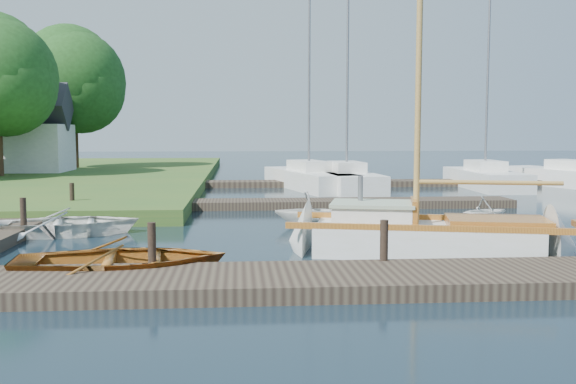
{
  "coord_description": "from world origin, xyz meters",
  "views": [
    {
      "loc": [
        -1.35,
        -17.25,
        2.8
      ],
      "look_at": [
        0.0,
        0.0,
        1.2
      ],
      "focal_mm": 40.0,
      "sensor_mm": 36.0,
      "label": 1
    }
  ],
  "objects": [
    {
      "name": "mooring_post_1",
      "position": [
        -3.0,
        -5.0,
        0.7
      ],
      "size": [
        0.16,
        0.16,
        0.8
      ],
      "primitive_type": "cylinder",
      "color": "black",
      "rests_on": "near_dock"
    },
    {
      "name": "pontoon",
      "position": [
        10.0,
        16.0,
        0.15
      ],
      "size": [
        30.0,
        1.6,
        0.3
      ],
      "primitive_type": "cube",
      "color": "#2E241C",
      "rests_on": "ground"
    },
    {
      "name": "ground",
      "position": [
        0.0,
        0.0,
        0.0
      ],
      "size": [
        160.0,
        160.0,
        0.0
      ],
      "primitive_type": "plane",
      "color": "black",
      "rests_on": "ground"
    },
    {
      "name": "mooring_post_5",
      "position": [
        -7.0,
        5.0,
        0.7
      ],
      "size": [
        0.16,
        0.16,
        0.8
      ],
      "primitive_type": "cylinder",
      "color": "black",
      "rests_on": "left_dock"
    },
    {
      "name": "marina_boat_2",
      "position": [
        3.92,
        13.54,
        0.57
      ],
      "size": [
        2.67,
        7.29,
        10.19
      ],
      "rotation": [
        0.0,
        0.0,
        1.64
      ],
      "color": "silver",
      "rests_on": "ground"
    },
    {
      "name": "tree_7",
      "position": [
        -12.0,
        26.05,
        6.2
      ],
      "size": [
        6.83,
        6.83,
        9.38
      ],
      "color": "#332114",
      "rests_on": "shore"
    },
    {
      "name": "near_dock",
      "position": [
        0.0,
        -6.0,
        0.15
      ],
      "size": [
        18.0,
        2.2,
        0.3
      ],
      "primitive_type": "cube",
      "color": "#2E241C",
      "rests_on": "ground"
    },
    {
      "name": "tender_c",
      "position": [
        2.39,
        1.06,
        0.39
      ],
      "size": [
        4.01,
        3.07,
        0.77
      ],
      "primitive_type": "imported",
      "rotation": [
        0.0,
        0.0,
        1.68
      ],
      "color": "silver",
      "rests_on": "ground"
    },
    {
      "name": "tender_b",
      "position": [
        0.83,
        1.73,
        0.57
      ],
      "size": [
        2.32,
        2.04,
        1.14
      ],
      "primitive_type": "imported",
      "rotation": [
        0.0,
        0.0,
        1.49
      ],
      "color": "silver",
      "rests_on": "ground"
    },
    {
      "name": "marina_boat_4",
      "position": [
        11.15,
        14.32,
        0.58
      ],
      "size": [
        2.49,
        7.51,
        11.31
      ],
      "rotation": [
        0.0,
        0.0,
        1.53
      ],
      "color": "silver",
      "rests_on": "ground"
    },
    {
      "name": "far_dock",
      "position": [
        2.0,
        6.5,
        0.15
      ],
      "size": [
        14.0,
        1.6,
        0.3
      ],
      "primitive_type": "cube",
      "color": "#2E241C",
      "rests_on": "ground"
    },
    {
      "name": "sailboat",
      "position": [
        3.11,
        -2.92,
        0.34
      ],
      "size": [
        7.41,
        3.59,
        9.83
      ],
      "rotation": [
        0.0,
        0.0,
        -0.24
      ],
      "color": "silver",
      "rests_on": "ground"
    },
    {
      "name": "left_dock",
      "position": [
        -8.0,
        2.0,
        0.15
      ],
      "size": [
        2.2,
        18.0,
        0.3
      ],
      "primitive_type": "cube",
      "color": "#2E241C",
      "rests_on": "ground"
    },
    {
      "name": "tender_a",
      "position": [
        -6.06,
        0.61,
        0.4
      ],
      "size": [
        4.34,
        3.44,
        0.81
      ],
      "primitive_type": "imported",
      "rotation": [
        0.0,
        0.0,
        1.75
      ],
      "color": "silver",
      "rests_on": "ground"
    },
    {
      "name": "tender_d",
      "position": [
        6.31,
        2.0,
        0.47
      ],
      "size": [
        2.27,
        2.15,
        0.95
      ],
      "primitive_type": "imported",
      "rotation": [
        0.0,
        0.0,
        1.99
      ],
      "color": "silver",
      "rests_on": "ground"
    },
    {
      "name": "mooring_post_4",
      "position": [
        -7.0,
        0.0,
        0.7
      ],
      "size": [
        0.16,
        0.16,
        0.8
      ],
      "primitive_type": "cylinder",
      "color": "black",
      "rests_on": "left_dock"
    },
    {
      "name": "house_c",
      "position": [
        -14.0,
        22.0,
        2.58
      ],
      "size": [
        5.25,
        4.0,
        5.28
      ],
      "color": "silver",
      "rests_on": "shore"
    },
    {
      "name": "dinghy",
      "position": [
        -3.63,
        -4.69,
        0.42
      ],
      "size": [
        4.34,
        3.3,
        0.84
      ],
      "primitive_type": "imported",
      "rotation": [
        0.0,
        0.0,
        1.67
      ],
      "color": "brown",
      "rests_on": "ground"
    },
    {
      "name": "marina_boat_1",
      "position": [
        2.22,
        14.8,
        0.57
      ],
      "size": [
        4.15,
        8.87,
        11.26
      ],
      "rotation": [
        0.0,
        0.0,
        1.81
      ],
      "color": "silver",
      "rests_on": "ground"
    },
    {
      "name": "mooring_post_2",
      "position": [
        1.5,
        -5.0,
        0.7
      ],
      "size": [
        0.16,
        0.16,
        0.8
      ],
      "primitive_type": "cylinder",
      "color": "black",
      "rests_on": "near_dock"
    }
  ]
}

